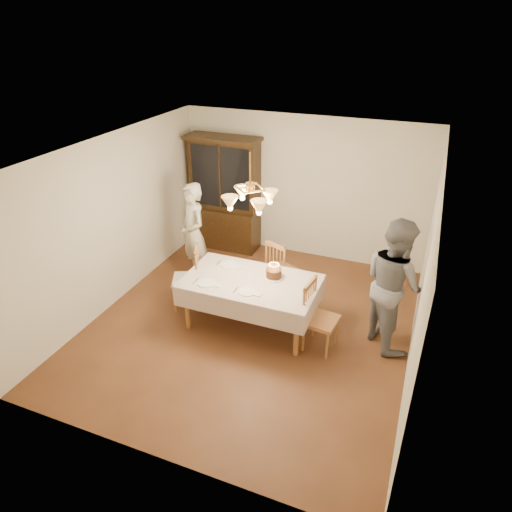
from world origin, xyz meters
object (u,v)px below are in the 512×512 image
at_px(china_hutch, 225,196).
at_px(birthday_cake, 274,273).
at_px(elderly_woman, 193,233).
at_px(dining_table, 251,285).
at_px(chair_far_side, 282,271).

height_order(china_hutch, birthday_cake, china_hutch).
bearing_deg(elderly_woman, birthday_cake, 14.69).
bearing_deg(elderly_woman, dining_table, 4.73).
bearing_deg(chair_far_side, china_hutch, 140.46).
height_order(dining_table, birthday_cake, birthday_cake).
relative_size(china_hutch, chair_far_side, 2.16).
xyz_separation_m(dining_table, birthday_cake, (0.27, 0.20, 0.14)).
bearing_deg(chair_far_side, elderly_woman, -178.77).
distance_m(elderly_woman, birthday_cake, 1.80).
relative_size(dining_table, china_hutch, 0.88).
bearing_deg(chair_far_side, birthday_cake, -81.66).
height_order(elderly_woman, birthday_cake, elderly_woman).
height_order(dining_table, china_hutch, china_hutch).
bearing_deg(china_hutch, elderly_woman, -87.70).
distance_m(china_hutch, chair_far_side, 2.18).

